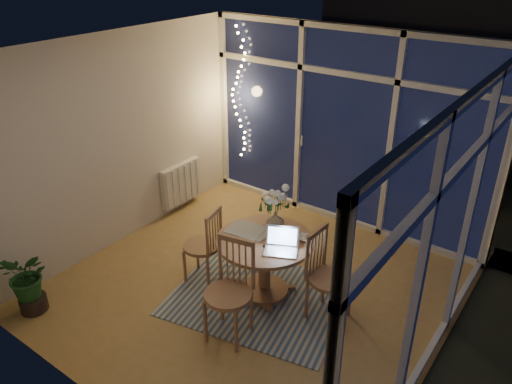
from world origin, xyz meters
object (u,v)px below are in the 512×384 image
chair_right (330,277)px  chair_left (201,244)px  laptop (281,241)px  flower_vase (275,220)px  potted_plant (28,280)px  dining_table (265,267)px  chair_front (228,293)px

chair_right → chair_left: bearing=103.1°
chair_right → laptop: bearing=112.5°
flower_vase → potted_plant: (-1.77, -1.89, -0.43)m
dining_table → chair_right: bearing=5.6°
dining_table → laptop: 0.55m
chair_right → laptop: (-0.48, -0.17, 0.32)m
dining_table → chair_left: bearing=-164.5°
chair_left → chair_front: (0.82, -0.54, 0.06)m
laptop → potted_plant: (-2.06, -1.55, -0.44)m
chair_right → chair_front: (-0.65, -0.81, 0.02)m
dining_table → potted_plant: (-1.80, -1.66, 0.03)m
dining_table → chair_right: (0.75, 0.07, 0.15)m
chair_left → chair_right: bearing=87.5°
potted_plant → flower_vase: bearing=46.9°
chair_front → laptop: (0.17, 0.64, 0.30)m
chair_left → flower_vase: size_ratio=4.44×
dining_table → chair_left: (-0.72, -0.20, 0.12)m
chair_left → chair_front: chair_front is taller
dining_table → potted_plant: size_ratio=1.35×
chair_left → chair_right: chair_right is taller
dining_table → chair_left: chair_left is taller
flower_vase → laptop: bearing=-48.5°
dining_table → chair_front: 0.77m
chair_left → laptop: 1.05m
laptop → chair_front: bearing=-130.7°
potted_plant → chair_front: bearing=25.7°
chair_right → potted_plant: bearing=126.7°
chair_front → flower_vase: size_ratio=4.97×
chair_left → flower_vase: bearing=109.1°
potted_plant → dining_table: bearing=42.6°
dining_table → flower_vase: size_ratio=4.90×
chair_right → flower_vase: bearing=80.9°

